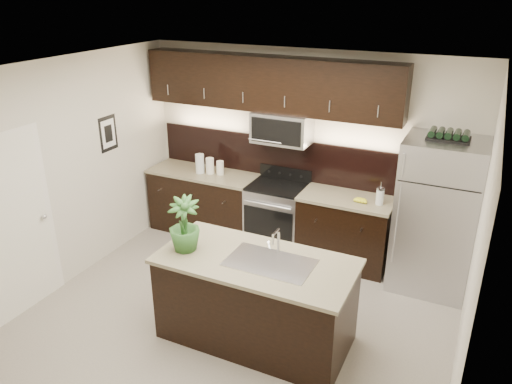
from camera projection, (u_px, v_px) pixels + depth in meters
ground at (237, 318)px, 5.56m from camera, size 4.50×4.50×0.00m
room_walls at (223, 175)px, 4.91m from camera, size 4.52×4.02×2.71m
counter_run at (264, 214)px, 6.96m from camera, size 3.51×0.65×0.94m
upper_fixtures at (271, 93)px, 6.43m from camera, size 3.49×0.40×1.66m
island at (256, 299)px, 5.07m from camera, size 1.96×0.96×0.94m
sink_faucet at (270, 261)px, 4.83m from camera, size 0.84×0.50×0.28m
refrigerator at (436, 216)px, 5.84m from camera, size 0.89×0.81×1.85m
wine_rack at (449, 135)px, 5.46m from camera, size 0.46×0.28×0.11m
plant at (184, 224)px, 4.97m from camera, size 0.42×0.42×0.57m
canisters at (208, 165)px, 7.06m from camera, size 0.41×0.18×0.28m
french_press at (380, 196)px, 6.07m from camera, size 0.10×0.10×0.29m
bananas at (357, 199)px, 6.18m from camera, size 0.18×0.15×0.05m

